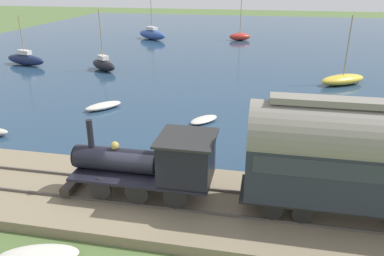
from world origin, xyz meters
The scene contains 14 objects.
ground_plane centered at (0.00, 0.00, 0.00)m, with size 200.00×200.00×0.00m, color #516B38.
harbor_water centered at (43.36, 0.00, 0.00)m, with size 80.00×80.00×0.01m.
rail_embankment centered at (0.15, 0.00, 0.23)m, with size 5.82×56.00×0.57m.
steam_locomotive centered at (0.15, -0.95, 2.14)m, with size 2.37×6.44×3.18m.
passenger_coach centered at (0.15, -8.70, 3.15)m, with size 2.40×8.63×4.70m.
sailboat_blue centered at (43.50, 12.55, 0.79)m, with size 4.35×5.67×6.69m.
sailboat_navy centered at (23.57, 21.05, 0.67)m, with size 2.32×5.35×5.31m.
sailboat_red centered at (45.30, -0.83, 0.59)m, with size 2.62×3.60×6.84m.
sailboat_yellow centered at (22.11, -12.00, 0.48)m, with size 3.99×4.79×6.10m.
sailboat_black centered at (22.92, 11.58, 0.65)m, with size 3.14×3.83×6.12m.
rowboat_mid_harbor centered at (11.50, 6.62, 0.24)m, with size 2.89×2.66×0.46m.
rowboat_near_shore centered at (6.83, -7.82, 0.29)m, with size 1.99×2.85×0.56m.
rowboat_off_pier centered at (10.33, -1.17, 0.17)m, with size 2.44×2.19×0.32m.
beached_dinghy centered at (-3.97, 2.27, 0.22)m, with size 1.88×3.00×0.44m.
Camera 1 is at (-13.07, -5.01, 9.27)m, focal length 35.00 mm.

